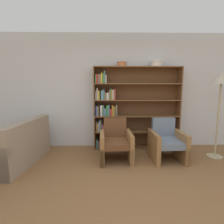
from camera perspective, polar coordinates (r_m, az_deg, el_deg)
name	(u,v)px	position (r m, az deg, el deg)	size (l,w,h in m)	color
ground_plane	(143,212)	(2.48, 10.09, -29.50)	(24.00, 24.00, 0.00)	brown
wall_back	(125,92)	(4.35, 4.39, 6.66)	(12.00, 0.06, 2.75)	silver
bookshelf	(128,110)	(4.22, 5.21, 0.57)	(2.04, 0.30, 1.96)	brown
bowl_copper	(122,64)	(4.18, 3.23, 15.43)	(0.23, 0.23, 0.11)	#C67547
bowl_brass	(156,63)	(4.31, 14.25, 15.10)	(0.28, 0.28, 0.12)	silver
couch	(14,148)	(4.02, -29.40, -10.31)	(1.07, 1.56, 0.86)	gray
armchair_leather	(116,142)	(3.65, 1.23, -9.79)	(0.67, 0.71, 0.83)	olive
armchair_cushioned	(166,142)	(3.84, 17.34, -9.26)	(0.67, 0.70, 0.83)	olive
floor_lamp	(221,83)	(4.22, 32.08, 7.91)	(0.41, 0.41, 1.80)	tan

